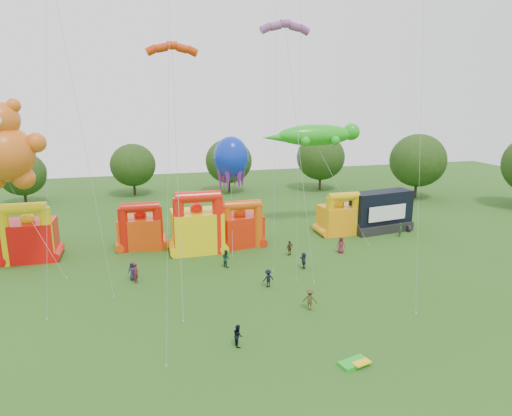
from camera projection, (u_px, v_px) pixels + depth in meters
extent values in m
plane|color=#245016|center=(287.00, 385.00, 27.43)|extent=(160.00, 160.00, 0.00)
cylinder|color=#352314|center=(416.00, 187.00, 77.59)|extent=(0.44, 0.44, 3.72)
ellipsoid|color=#1F3A11|center=(418.00, 160.00, 76.51)|extent=(9.30, 9.30, 8.89)
cylinder|color=#352314|center=(320.00, 180.00, 84.42)|extent=(0.44, 0.44, 3.51)
ellipsoid|color=#1F3A11|center=(321.00, 157.00, 83.40)|extent=(8.77, 8.78, 8.39)
cylinder|color=#352314|center=(229.00, 183.00, 81.96)|extent=(0.44, 0.44, 3.30)
ellipsoid|color=#1F3A11|center=(229.00, 161.00, 81.00)|extent=(8.25, 8.25, 7.88)
cylinder|color=#352314|center=(134.00, 186.00, 79.71)|extent=(0.44, 0.44, 3.09)
ellipsoid|color=#1F3A11|center=(133.00, 165.00, 78.81)|extent=(7.73, 7.72, 7.38)
cylinder|color=#352314|center=(25.00, 196.00, 72.76)|extent=(0.44, 0.44, 2.88)
ellipsoid|color=#1F3A11|center=(22.00, 174.00, 71.92)|extent=(7.20, 7.20, 6.88)
cube|color=red|center=(30.00, 240.00, 48.27)|extent=(5.22, 4.24, 4.12)
cylinder|color=yellow|center=(5.00, 238.00, 46.18)|extent=(1.12, 1.12, 5.89)
cylinder|color=yellow|center=(47.00, 235.00, 47.17)|extent=(1.12, 1.12, 5.89)
cylinder|color=yellow|center=(23.00, 208.00, 45.97)|extent=(4.52, 1.17, 1.17)
sphere|color=yellow|center=(28.00, 219.00, 47.70)|extent=(1.40, 1.40, 1.40)
cube|color=#D93F0B|center=(141.00, 232.00, 52.28)|extent=(5.24, 4.40, 3.50)
cylinder|color=red|center=(124.00, 230.00, 50.32)|extent=(1.06, 1.06, 5.00)
cylinder|color=red|center=(158.00, 228.00, 51.26)|extent=(1.06, 1.06, 5.00)
cylinder|color=red|center=(140.00, 207.00, 50.20)|extent=(4.28, 1.11, 1.11)
sphere|color=red|center=(140.00, 215.00, 51.79)|extent=(1.40, 1.40, 1.40)
cube|color=yellow|center=(197.00, 231.00, 50.90)|extent=(5.50, 4.45, 4.54)
cylinder|color=red|center=(179.00, 228.00, 48.67)|extent=(1.19, 1.19, 6.48)
cylinder|color=red|center=(218.00, 225.00, 49.73)|extent=(1.19, 1.19, 6.48)
cylinder|color=red|center=(198.00, 197.00, 48.43)|extent=(4.81, 1.25, 1.25)
sphere|color=red|center=(196.00, 209.00, 50.29)|extent=(1.40, 1.40, 1.40)
cube|color=red|center=(240.00, 230.00, 53.03)|extent=(5.34, 4.61, 3.54)
cylinder|color=#DE4F0C|center=(227.00, 228.00, 51.12)|extent=(1.03, 1.03, 5.06)
cylinder|color=#DE4F0C|center=(258.00, 226.00, 52.03)|extent=(1.03, 1.03, 5.06)
cylinder|color=#DE4F0C|center=(242.00, 205.00, 50.97)|extent=(4.17, 1.08, 1.08)
sphere|color=#DE4F0C|center=(240.00, 213.00, 52.54)|extent=(1.40, 1.40, 1.40)
cube|color=orange|center=(338.00, 220.00, 57.53)|extent=(4.64, 3.79, 3.50)
cylinder|color=#DFAA0B|center=(330.00, 217.00, 55.70)|extent=(0.98, 0.98, 5.00)
cylinder|color=#DFAA0B|center=(356.00, 215.00, 56.57)|extent=(0.98, 0.98, 5.00)
cylinder|color=#DFAA0B|center=(344.00, 197.00, 55.54)|extent=(3.97, 1.03, 1.03)
sphere|color=#DFAA0B|center=(339.00, 204.00, 57.04)|extent=(1.40, 1.40, 1.40)
cube|color=black|center=(381.00, 227.00, 58.62)|extent=(8.51, 4.28, 1.10)
cube|color=black|center=(381.00, 207.00, 58.19)|extent=(8.45, 3.89, 4.07)
cube|color=white|center=(387.00, 213.00, 56.82)|extent=(5.56, 0.95, 1.91)
cylinder|color=black|center=(362.00, 233.00, 56.70)|extent=(0.30, 0.90, 0.90)
cylinder|color=black|center=(408.00, 229.00, 58.33)|extent=(0.30, 0.90, 0.90)
sphere|color=#D85F18|center=(5.00, 154.00, 40.89)|extent=(5.01, 5.01, 5.01)
sphere|color=#D85F18|center=(1.00, 120.00, 40.19)|extent=(3.19, 3.19, 3.19)
sphere|color=#D85F18|center=(13.00, 106.00, 40.17)|extent=(1.25, 1.25, 1.25)
sphere|color=#D85F18|center=(36.00, 143.00, 41.33)|extent=(1.82, 1.82, 1.82)
sphere|color=#D85F18|center=(24.00, 178.00, 41.75)|extent=(2.05, 2.05, 2.05)
ellipsoid|color=green|center=(316.00, 135.00, 59.08)|extent=(10.34, 3.23, 2.75)
sphere|color=green|center=(351.00, 132.00, 60.27)|extent=(2.22, 2.22, 2.22)
cone|color=green|center=(277.00, 137.00, 57.81)|extent=(4.04, 1.62, 1.62)
sphere|color=green|center=(325.00, 138.00, 61.24)|extent=(1.21, 1.21, 1.21)
sphere|color=green|center=(335.00, 140.00, 58.21)|extent=(1.21, 1.21, 1.21)
sphere|color=green|center=(297.00, 139.00, 60.23)|extent=(1.21, 1.21, 1.21)
sphere|color=green|center=(305.00, 141.00, 57.20)|extent=(1.21, 1.21, 1.21)
ellipsoid|color=#0B28B3|center=(231.00, 157.00, 51.96)|extent=(3.99, 3.99, 4.78)
cone|color=#591E8C|center=(242.00, 176.00, 52.81)|extent=(0.90, 0.90, 3.19)
cone|color=#591E8C|center=(235.00, 175.00, 53.70)|extent=(0.90, 0.90, 3.19)
cone|color=#591E8C|center=(224.00, 175.00, 53.37)|extent=(0.90, 0.90, 3.19)
cone|color=#591E8C|center=(220.00, 177.00, 52.16)|extent=(0.90, 0.90, 3.19)
cone|color=#591E8C|center=(228.00, 178.00, 51.27)|extent=(0.90, 0.90, 3.19)
cone|color=#591E8C|center=(239.00, 178.00, 51.59)|extent=(0.90, 0.90, 3.19)
cube|color=green|center=(354.00, 363.00, 29.46)|extent=(2.19, 1.48, 0.24)
cube|color=yellow|center=(362.00, 363.00, 29.24)|extent=(1.31, 0.89, 0.10)
imported|color=#25243C|center=(133.00, 271.00, 42.92)|extent=(1.01, 0.85, 1.76)
imported|color=#571922|center=(136.00, 273.00, 42.22)|extent=(0.62, 0.80, 1.95)
imported|color=#173A29|center=(226.00, 258.00, 46.16)|extent=(0.97, 1.08, 1.82)
imported|color=black|center=(268.00, 278.00, 41.29)|extent=(1.19, 0.83, 1.68)
imported|color=#43341A|center=(290.00, 248.00, 49.56)|extent=(1.06, 0.78, 1.67)
imported|color=#252138|center=(304.00, 260.00, 45.79)|extent=(0.74, 1.62, 1.68)
imported|color=maroon|center=(341.00, 245.00, 50.28)|extent=(1.05, 0.86, 1.86)
imported|color=#1B431F|center=(400.00, 230.00, 56.17)|extent=(0.73, 0.76, 1.76)
imported|color=black|center=(238.00, 335.00, 31.54)|extent=(0.64, 0.81, 1.59)
imported|color=#433B1A|center=(310.00, 299.00, 36.87)|extent=(1.36, 1.19, 1.82)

